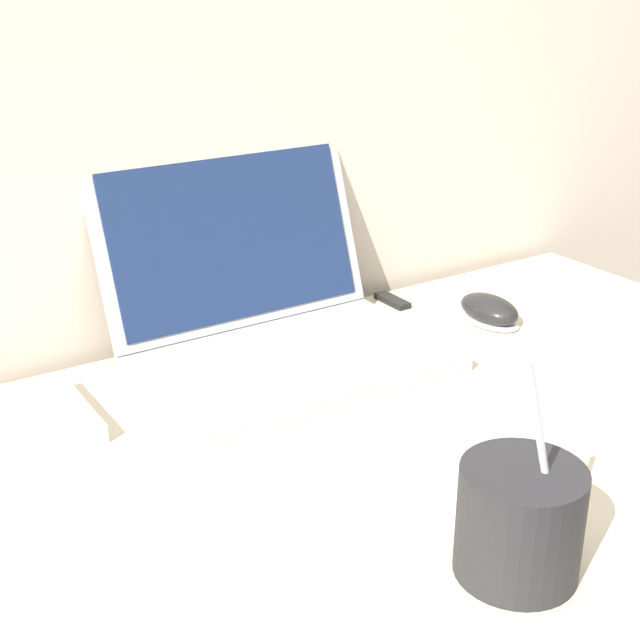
{
  "coord_description": "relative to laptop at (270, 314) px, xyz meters",
  "views": [
    {
      "loc": [
        -0.41,
        -0.26,
        1.18
      ],
      "look_at": [
        0.07,
        0.49,
        0.81
      ],
      "focal_mm": 50.0,
      "sensor_mm": 36.0,
      "label": 1
    }
  ],
  "objects": [
    {
      "name": "drink_cup",
      "position": [
        -0.04,
        -0.46,
        -0.01
      ],
      "size": [
        0.1,
        0.1,
        0.2
      ],
      "color": "#232326",
      "rests_on": "desk"
    },
    {
      "name": "usb_stick",
      "position": [
        0.23,
        0.06,
        -0.05
      ],
      "size": [
        0.02,
        0.06,
        0.01
      ],
      "color": "black",
      "rests_on": "desk"
    },
    {
      "name": "laptop",
      "position": [
        0.0,
        0.0,
        0.0
      ],
      "size": [
        0.35,
        0.3,
        0.24
      ],
      "color": "#ADADB2",
      "rests_on": "desk"
    },
    {
      "name": "computer_mouse",
      "position": [
        0.3,
        -0.06,
        -0.04
      ],
      "size": [
        0.06,
        0.1,
        0.04
      ],
      "color": "white",
      "rests_on": "desk"
    }
  ]
}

